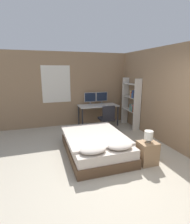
{
  "coord_description": "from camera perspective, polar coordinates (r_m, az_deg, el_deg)",
  "views": [
    {
      "loc": [
        -1.53,
        -2.5,
        2.06
      ],
      "look_at": [
        0.15,
        2.67,
        0.75
      ],
      "focal_mm": 28.0,
      "sensor_mm": 36.0,
      "label": 1
    }
  ],
  "objects": [
    {
      "name": "bookshelf",
      "position": [
        6.38,
        12.11,
        3.62
      ],
      "size": [
        0.27,
        0.9,
        1.79
      ],
      "color": "beige",
      "rests_on": "ground_plane"
    },
    {
      "name": "monitor_right",
      "position": [
        6.81,
        2.23,
        4.89
      ],
      "size": [
        0.45,
        0.16,
        0.46
      ],
      "color": "#B7B7BC",
      "rests_on": "desk"
    },
    {
      "name": "ground_plane",
      "position": [
        3.59,
        11.85,
        -21.85
      ],
      "size": [
        20.0,
        20.0,
        0.0
      ],
      "primitive_type": "plane",
      "color": "#B2A893"
    },
    {
      "name": "computer_mouse",
      "position": [
        6.42,
        4.22,
        2.15
      ],
      "size": [
        0.07,
        0.05,
        0.04
      ],
      "color": "#B7B7BC",
      "rests_on": "desk"
    },
    {
      "name": "keyboard",
      "position": [
        6.32,
        1.74,
        1.92
      ],
      "size": [
        0.41,
        0.13,
        0.02
      ],
      "color": "#B7B7BC",
      "rests_on": "desk"
    },
    {
      "name": "nightstand",
      "position": [
        4.18,
        16.73,
        -12.65
      ],
      "size": [
        0.41,
        0.35,
        0.51
      ],
      "color": "#997551",
      "rests_on": "ground_plane"
    },
    {
      "name": "wall_side_right",
      "position": [
        5.27,
        21.86,
        4.83
      ],
      "size": [
        0.06,
        12.0,
        2.7
      ],
      "color": "#8E7051",
      "rests_on": "ground_plane"
    },
    {
      "name": "wall_back",
      "position": [
        6.7,
        -4.83,
        7.44
      ],
      "size": [
        12.0,
        0.08,
        2.7
      ],
      "color": "#8E7051",
      "rests_on": "ground_plane"
    },
    {
      "name": "bed",
      "position": [
        4.45,
        0.18,
        -10.56
      ],
      "size": [
        1.43,
        2.03,
        0.56
      ],
      "color": "brown",
      "rests_on": "ground_plane"
    },
    {
      "name": "desk",
      "position": [
        6.57,
        1.01,
        1.47
      ],
      "size": [
        1.47,
        0.7,
        0.78
      ],
      "color": "beige",
      "rests_on": "ground_plane"
    },
    {
      "name": "office_chair",
      "position": [
        5.97,
        3.86,
        -2.89
      ],
      "size": [
        0.52,
        0.52,
        0.92
      ],
      "color": "black",
      "rests_on": "ground_plane"
    },
    {
      "name": "monitor_left",
      "position": [
        6.67,
        -1.6,
        4.7
      ],
      "size": [
        0.45,
        0.16,
        0.46
      ],
      "color": "#B7B7BC",
      "rests_on": "desk"
    },
    {
      "name": "bedside_lamp",
      "position": [
        4.02,
        17.14,
        -7.32
      ],
      "size": [
        0.19,
        0.19,
        0.26
      ],
      "color": "gray",
      "rests_on": "nightstand"
    }
  ]
}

